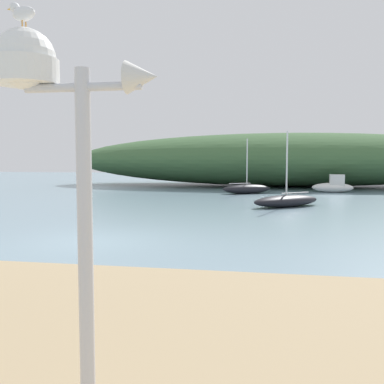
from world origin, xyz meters
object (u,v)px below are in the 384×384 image
(seagull_on_radar, at_px, (22,12))
(sailboat_east_reach, at_px, (247,189))
(sailboat_centre_water, at_px, (286,201))
(motorboat_inner_mooring, at_px, (334,186))
(mast_structure, at_px, (45,99))

(seagull_on_radar, relative_size, sailboat_east_reach, 0.08)
(seagull_on_radar, xyz_separation_m, sailboat_centre_water, (2.63, 18.36, -3.16))
(seagull_on_radar, bearing_deg, sailboat_centre_water, 81.84)
(sailboat_east_reach, distance_m, motorboat_inner_mooring, 6.28)
(motorboat_inner_mooring, bearing_deg, mast_structure, -101.91)
(sailboat_east_reach, xyz_separation_m, sailboat_centre_water, (2.36, -7.83, -0.03))
(seagull_on_radar, bearing_deg, sailboat_east_reach, 89.40)
(sailboat_centre_water, bearing_deg, sailboat_east_reach, 106.76)
(mast_structure, bearing_deg, motorboat_inner_mooring, 78.09)
(sailboat_east_reach, distance_m, sailboat_centre_water, 8.18)
(sailboat_east_reach, height_order, motorboat_inner_mooring, sailboat_east_reach)
(sailboat_centre_water, relative_size, motorboat_inner_mooring, 1.33)
(mast_structure, relative_size, sailboat_east_reach, 0.86)
(mast_structure, distance_m, sailboat_centre_water, 18.69)
(mast_structure, bearing_deg, sailboat_centre_water, 82.38)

